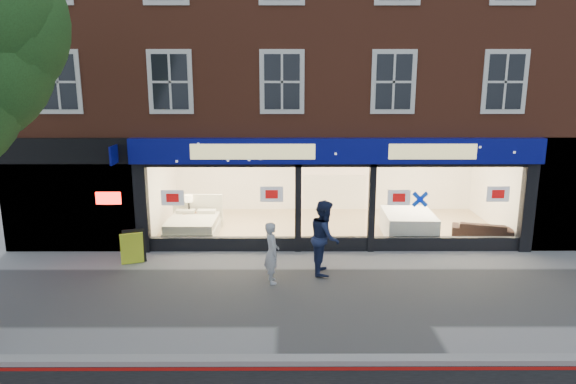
{
  "coord_description": "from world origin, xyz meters",
  "views": [
    {
      "loc": [
        -1.39,
        -11.08,
        5.0
      ],
      "look_at": [
        -1.34,
        2.5,
        1.88
      ],
      "focal_mm": 32.0,
      "sensor_mm": 36.0,
      "label": 1
    }
  ],
  "objects_px": {
    "mattress_stack": "(408,224)",
    "pedestrian_blue": "(325,237)",
    "pedestrian_grey": "(272,252)",
    "sofa": "(482,230)",
    "display_bed": "(193,225)",
    "a_board": "(133,247)"
  },
  "relations": [
    {
      "from": "mattress_stack",
      "to": "pedestrian_blue",
      "type": "height_order",
      "value": "pedestrian_blue"
    },
    {
      "from": "sofa",
      "to": "pedestrian_blue",
      "type": "distance_m",
      "value": 5.64
    },
    {
      "from": "sofa",
      "to": "pedestrian_grey",
      "type": "height_order",
      "value": "pedestrian_grey"
    },
    {
      "from": "mattress_stack",
      "to": "a_board",
      "type": "relative_size",
      "value": 2.08
    },
    {
      "from": "display_bed",
      "to": "pedestrian_blue",
      "type": "distance_m",
      "value": 4.92
    },
    {
      "from": "mattress_stack",
      "to": "pedestrian_blue",
      "type": "xyz_separation_m",
      "value": [
        -2.79,
        -2.76,
        0.49
      ]
    },
    {
      "from": "mattress_stack",
      "to": "a_board",
      "type": "bearing_deg",
      "value": -165.16
    },
    {
      "from": "sofa",
      "to": "pedestrian_grey",
      "type": "relative_size",
      "value": 1.14
    },
    {
      "from": "a_board",
      "to": "pedestrian_blue",
      "type": "distance_m",
      "value": 5.17
    },
    {
      "from": "pedestrian_blue",
      "to": "mattress_stack",
      "type": "bearing_deg",
      "value": -42.68
    },
    {
      "from": "pedestrian_blue",
      "to": "a_board",
      "type": "bearing_deg",
      "value": 85.35
    },
    {
      "from": "a_board",
      "to": "pedestrian_grey",
      "type": "bearing_deg",
      "value": -38.08
    },
    {
      "from": "display_bed",
      "to": "mattress_stack",
      "type": "bearing_deg",
      "value": -1.02
    },
    {
      "from": "mattress_stack",
      "to": "pedestrian_grey",
      "type": "xyz_separation_m",
      "value": [
        -4.13,
        -3.37,
        0.29
      ]
    },
    {
      "from": "a_board",
      "to": "pedestrian_blue",
      "type": "height_order",
      "value": "pedestrian_blue"
    },
    {
      "from": "display_bed",
      "to": "mattress_stack",
      "type": "height_order",
      "value": "display_bed"
    },
    {
      "from": "display_bed",
      "to": "mattress_stack",
      "type": "distance_m",
      "value": 6.69
    },
    {
      "from": "display_bed",
      "to": "sofa",
      "type": "xyz_separation_m",
      "value": [
        8.9,
        -0.43,
        -0.05
      ]
    },
    {
      "from": "a_board",
      "to": "pedestrian_grey",
      "type": "distance_m",
      "value": 4.0
    },
    {
      "from": "sofa",
      "to": "a_board",
      "type": "distance_m",
      "value": 10.28
    },
    {
      "from": "mattress_stack",
      "to": "pedestrian_grey",
      "type": "bearing_deg",
      "value": -140.77
    },
    {
      "from": "pedestrian_blue",
      "to": "sofa",
      "type": "bearing_deg",
      "value": -60.52
    }
  ]
}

